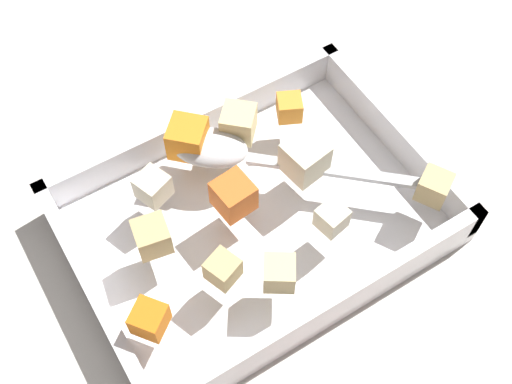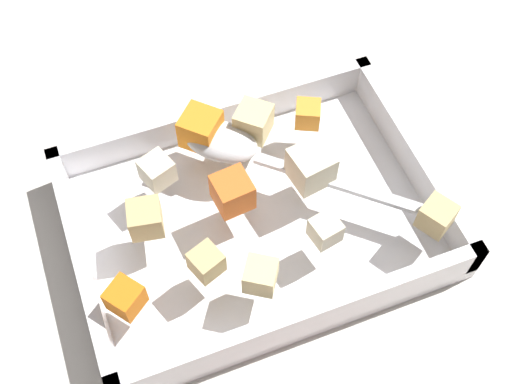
% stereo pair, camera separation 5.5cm
% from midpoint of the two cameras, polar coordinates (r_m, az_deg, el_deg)
% --- Properties ---
extents(ground_plane, '(4.00, 4.00, 0.00)m').
position_cam_midpoint_polar(ground_plane, '(0.60, -3.12, -4.24)').
color(ground_plane, beige).
extents(baking_dish, '(0.32, 0.23, 0.05)m').
position_cam_midpoint_polar(baking_dish, '(0.59, -2.67, -2.52)').
color(baking_dish, silver).
rests_on(baking_dish, ground_plane).
extents(carrot_chunk_heap_top, '(0.05, 0.05, 0.03)m').
position_cam_midpoint_polar(carrot_chunk_heap_top, '(0.58, -8.69, 4.47)').
color(carrot_chunk_heap_top, orange).
rests_on(carrot_chunk_heap_top, baking_dish).
extents(carrot_chunk_mid_right, '(0.03, 0.03, 0.03)m').
position_cam_midpoint_polar(carrot_chunk_mid_right, '(0.54, -4.87, -0.56)').
color(carrot_chunk_mid_right, orange).
rests_on(carrot_chunk_mid_right, baking_dish).
extents(carrot_chunk_corner_nw, '(0.03, 0.03, 0.02)m').
position_cam_midpoint_polar(carrot_chunk_corner_nw, '(0.60, 0.31, 7.19)').
color(carrot_chunk_corner_nw, orange).
rests_on(carrot_chunk_corner_nw, baking_dish).
extents(carrot_chunk_mid_left, '(0.03, 0.03, 0.02)m').
position_cam_midpoint_polar(carrot_chunk_mid_left, '(0.51, -12.43, -11.08)').
color(carrot_chunk_mid_left, orange).
rests_on(carrot_chunk_mid_left, baking_dish).
extents(potato_chunk_rim_edge, '(0.03, 0.03, 0.03)m').
position_cam_midpoint_polar(potato_chunk_rim_edge, '(0.54, -12.00, -4.08)').
color(potato_chunk_rim_edge, tan).
rests_on(potato_chunk_rim_edge, baking_dish).
extents(potato_chunk_back_center, '(0.04, 0.04, 0.03)m').
position_cam_midpoint_polar(potato_chunk_back_center, '(0.59, -4.24, 5.84)').
color(potato_chunk_back_center, '#E0CC89').
rests_on(potato_chunk_back_center, baking_dish).
extents(potato_chunk_corner_se, '(0.03, 0.03, 0.02)m').
position_cam_midpoint_polar(potato_chunk_corner_se, '(0.54, 3.75, -2.53)').
color(potato_chunk_corner_se, beige).
rests_on(potato_chunk_corner_se, baking_dish).
extents(potato_chunk_near_left, '(0.04, 0.04, 0.03)m').
position_cam_midpoint_polar(potato_chunk_near_left, '(0.56, 1.50, 2.76)').
color(potato_chunk_near_left, beige).
rests_on(potato_chunk_near_left, baking_dish).
extents(potato_chunk_center, '(0.03, 0.03, 0.02)m').
position_cam_midpoint_polar(potato_chunk_center, '(0.51, -1.03, -7.37)').
color(potato_chunk_center, '#E0CC89').
rests_on(potato_chunk_center, baking_dish).
extents(potato_chunk_near_spoon, '(0.03, 0.03, 0.03)m').
position_cam_midpoint_polar(potato_chunk_near_spoon, '(0.56, 12.65, 0.23)').
color(potato_chunk_near_spoon, tan).
rests_on(potato_chunk_near_spoon, baking_dish).
extents(potato_chunk_heap_side, '(0.03, 0.03, 0.02)m').
position_cam_midpoint_polar(potato_chunk_heap_side, '(0.52, -5.99, -7.00)').
color(potato_chunk_heap_side, tan).
rests_on(potato_chunk_heap_side, baking_dish).
extents(parsnip_chunk_under_handle, '(0.03, 0.03, 0.02)m').
position_cam_midpoint_polar(parsnip_chunk_under_handle, '(0.56, -11.79, 0.21)').
color(parsnip_chunk_under_handle, beige).
rests_on(parsnip_chunk_under_handle, baking_dish).
extents(serving_spoon, '(0.19, 0.17, 0.02)m').
position_cam_midpoint_polar(serving_spoon, '(0.58, -5.57, 3.41)').
color(serving_spoon, silver).
rests_on(serving_spoon, baking_dish).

